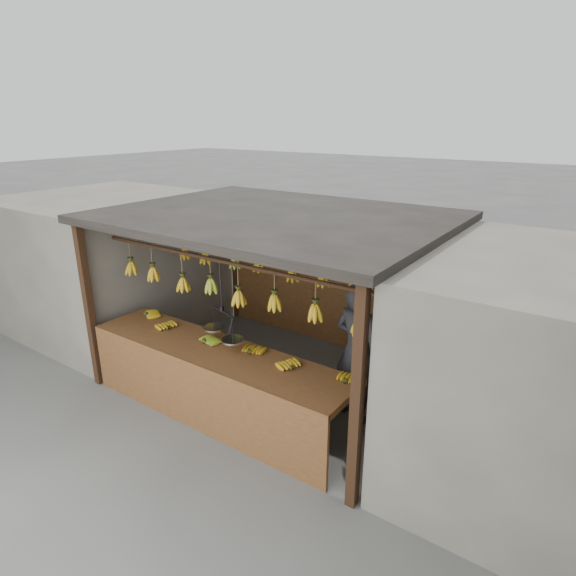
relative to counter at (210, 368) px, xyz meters
The scene contains 8 objects.
ground 1.42m from the counter, 86.20° to the left, with size 80.00×80.00×0.00m, color #5B5B57.
stall 2.01m from the counter, 87.00° to the left, with size 4.30×3.30×2.40m.
neighbor_left 3.75m from the counter, 160.76° to the left, with size 3.00×3.00×2.30m, color slate.
counter is the anchor object (origin of this frame).
hanging_bananas 1.54m from the counter, 85.74° to the left, with size 3.57×2.24×0.39m.
balance_scale 0.48m from the counter, 82.72° to the left, with size 0.69×0.40×0.93m.
vendor 1.78m from the counter, 37.20° to the left, with size 0.65×0.42×1.78m, color #262628.
bag_bundles 3.29m from the counter, 51.90° to the left, with size 0.08×0.26×1.19m.
Camera 1 is at (3.60, -4.89, 3.55)m, focal length 30.00 mm.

